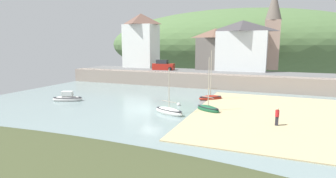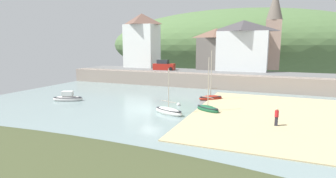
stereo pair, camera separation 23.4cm
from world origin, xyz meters
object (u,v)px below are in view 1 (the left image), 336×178
Objects in this scene: parked_car_near_slipway at (163,66)px; sailboat_nearest_shore at (68,98)px; waterfront_building_left at (141,40)px; waterfront_building_right at (242,45)px; person_on_slipway at (277,116)px; mooring_buoy at (179,104)px; sailboat_tall_mast at (169,111)px; sailboat_white_hull at (210,98)px; church_with_spire at (273,29)px; dinghy_open_wooden at (208,109)px; waterfront_building_centre at (215,49)px.

sailboat_nearest_shore is at bearing -109.88° from parked_car_near_slipway.
waterfront_building_left is 21.03m from waterfront_building_right.
person_on_slipway is 11.90m from mooring_buoy.
sailboat_tall_mast is 3.10× the size of person_on_slipway.
sailboat_white_hull is at bearing -96.03° from waterfront_building_right.
mooring_buoy is (-9.77, -26.30, -10.07)m from church_with_spire.
sailboat_nearest_shore is at bearing -85.37° from waterfront_building_left.
sailboat_white_hull is 15.07× the size of mooring_buoy.
waterfront_building_right is at bearing 116.99° from dinghy_open_wooden.
waterfront_building_centre is 1.18× the size of sailboat_white_hull.
sailboat_tall_mast reaches higher than parked_car_near_slipway.
waterfront_building_centre is at bearing 20.10° from parked_car_near_slipway.
person_on_slipway is (8.14, -9.45, 0.70)m from sailboat_white_hull.
person_on_slipway is at bearing -27.13° from sailboat_nearest_shore.
dinghy_open_wooden is 3.79× the size of person_on_slipway.
waterfront_building_left is 2.82× the size of sailboat_nearest_shore.
sailboat_nearest_shore is at bearing -127.08° from waterfront_building_right.
mooring_buoy is at bearing -101.76° from waterfront_building_right.
sailboat_white_hull reaches higher than person_on_slipway.
church_with_spire is at bearing 34.81° from sailboat_white_hull.
waterfront_building_centre is at bearing 63.12° from sailboat_white_hull.
waterfront_building_right is 2.31× the size of sailboat_nearest_shore.
waterfront_building_right is 1.84× the size of sailboat_tall_mast.
sailboat_white_hull is at bearing 128.98° from dinghy_open_wooden.
church_with_spire is at bearing 106.85° from dinghy_open_wooden.
sailboat_tall_mast is at bearing 177.40° from person_on_slipway.
waterfront_building_left is 0.75× the size of church_with_spire.
sailboat_tall_mast is 1.18× the size of parked_car_near_slipway.
parked_car_near_slipway is at bearing 153.24° from dinghy_open_wooden.
church_with_spire reaches higher than sailboat_white_hull.
sailboat_white_hull is at bearing 59.93° from mooring_buoy.
dinghy_open_wooden is at bearing -101.76° from church_with_spire.
dinghy_open_wooden is (-5.80, -27.86, -9.89)m from church_with_spire.
mooring_buoy is (-4.64, -22.30, -6.95)m from waterfront_building_right.
church_with_spire is (26.13, 4.00, 2.07)m from waterfront_building_left.
church_with_spire reaches higher than waterfront_building_centre.
parked_car_near_slipway reaches higher than sailboat_nearest_shore.
sailboat_white_hull is (2.42, 8.97, -0.02)m from sailboat_tall_mast.
dinghy_open_wooden reaches higher than mooring_buoy.
dinghy_open_wooden is (3.59, 2.58, 0.01)m from sailboat_tall_mast.
waterfront_building_centre reaches higher than dinghy_open_wooden.
parked_car_near_slipway is at bearing -32.89° from waterfront_building_left.
church_with_spire is at bearing 69.63° from mooring_buoy.
sailboat_white_hull is (-6.97, -21.47, -9.92)m from church_with_spire.
waterfront_building_left is at bearing 180.00° from waterfront_building_right.
dinghy_open_wooden is at bearing -79.67° from waterfront_building_centre.
person_on_slipway is (6.97, -3.06, 0.67)m from dinghy_open_wooden.
mooring_buoy is (9.40, -17.80, -3.07)m from parked_car_near_slipway.
dinghy_open_wooden is (-0.68, -23.86, -6.76)m from waterfront_building_right.
waterfront_building_centre reaches higher than parked_car_near_slipway.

